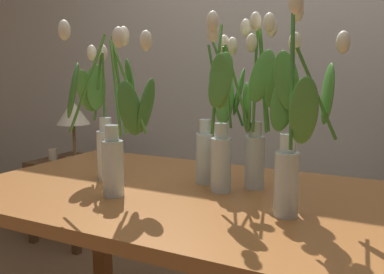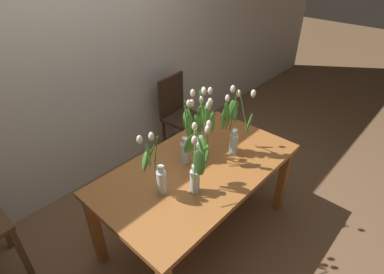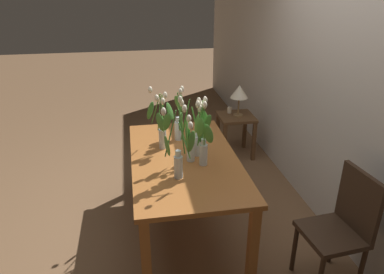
# 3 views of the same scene
# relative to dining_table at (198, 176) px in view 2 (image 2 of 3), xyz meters

# --- Properties ---
(ground_plane) EXTENTS (18.00, 18.00, 0.00)m
(ground_plane) POSITION_rel_dining_table_xyz_m (0.00, 0.00, -0.65)
(ground_plane) COLOR brown
(room_wall_rear) EXTENTS (9.00, 0.10, 2.70)m
(room_wall_rear) POSITION_rel_dining_table_xyz_m (0.00, 1.36, 0.70)
(room_wall_rear) COLOR beige
(room_wall_rear) RESTS_ON ground
(dining_table) EXTENTS (1.60, 0.90, 0.74)m
(dining_table) POSITION_rel_dining_table_xyz_m (0.00, 0.00, 0.00)
(dining_table) COLOR #A3602D
(dining_table) RESTS_ON ground
(tulip_vase_0) EXTENTS (0.27, 0.27, 0.55)m
(tulip_vase_0) POSITION_rel_dining_table_xyz_m (-0.20, -0.17, 0.32)
(tulip_vase_0) COLOR silver
(tulip_vase_0) RESTS_ON dining_table
(tulip_vase_1) EXTENTS (0.18, 0.15, 0.57)m
(tulip_vase_1) POSITION_rel_dining_table_xyz_m (0.00, 0.13, 0.28)
(tulip_vase_1) COLOR silver
(tulip_vase_1) RESTS_ON dining_table
(tulip_vase_2) EXTENTS (0.16, 0.17, 0.58)m
(tulip_vase_2) POSITION_rel_dining_table_xyz_m (0.17, 0.12, 0.32)
(tulip_vase_2) COLOR silver
(tulip_vase_2) RESTS_ON dining_table
(tulip_vase_3) EXTENTS (0.17, 0.13, 0.50)m
(tulip_vase_3) POSITION_rel_dining_table_xyz_m (-0.40, 0.01, 0.27)
(tulip_vase_3) COLOR silver
(tulip_vase_3) RESTS_ON dining_table
(tulip_vase_4) EXTENTS (0.22, 0.25, 0.59)m
(tulip_vase_4) POSITION_rel_dining_table_xyz_m (0.33, -0.08, 0.33)
(tulip_vase_4) COLOR silver
(tulip_vase_4) RESTS_ON dining_table
(tulip_vase_5) EXTENTS (0.16, 0.23, 0.57)m
(tulip_vase_5) POSITION_rel_dining_table_xyz_m (0.08, 0.04, 0.32)
(tulip_vase_5) COLOR silver
(tulip_vase_5) RESTS_ON dining_table
(dining_chair) EXTENTS (0.44, 0.44, 0.93)m
(dining_chair) POSITION_rel_dining_table_xyz_m (0.82, 1.03, -0.12)
(dining_chair) COLOR #382619
(dining_chair) RESTS_ON ground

